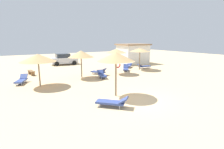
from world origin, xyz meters
TOP-DOWN VIEW (x-y plane):
  - ground_plane at (0.00, 0.00)m, footprint 80.00×80.00m
  - parasol_0 at (3.71, 8.19)m, footprint 2.38×2.38m
  - parasol_1 at (7.77, 8.87)m, footprint 2.61×2.61m
  - parasol_2 at (-0.50, 8.28)m, footprint 2.61×2.61m
  - parasol_3 at (-4.81, 7.01)m, footprint 2.98×2.98m
  - parasol_4 at (-0.65, 1.41)m, footprint 2.58×2.58m
  - lounger_0 at (1.77, 8.78)m, footprint 1.41×1.95m
  - lounger_1 at (7.63, 11.03)m, footprint 1.87×1.74m
  - lounger_2 at (1.28, 7.17)m, footprint 1.08×1.99m
  - lounger_3 at (-6.10, 8.83)m, footprint 1.32×1.98m
  - lounger_4 at (-1.94, -0.26)m, footprint 1.80×1.80m
  - lounger_5 at (5.68, 9.02)m, footprint 1.61×1.89m
  - lounger_6 at (8.96, 9.33)m, footprint 1.95×0.77m
  - bench_0 at (-4.84, 12.47)m, footprint 0.64×1.54m
  - parked_car at (0.63, 18.57)m, footprint 4.08×2.13m
  - beach_cabana at (10.65, 14.04)m, footprint 4.76×3.81m

SIDE VIEW (x-z plane):
  - ground_plane at x=0.00m, z-range 0.00..0.00m
  - lounger_1 at x=7.63m, z-range 0.00..0.61m
  - lounger_6 at x=8.96m, z-range -0.01..0.63m
  - lounger_4 at x=-1.94m, z-range -0.02..0.65m
  - lounger_2 at x=1.28m, z-range -0.04..0.67m
  - lounger_3 at x=-6.10m, z-range -0.05..0.69m
  - lounger_5 at x=5.68m, z-range -0.06..0.71m
  - lounger_0 at x=1.77m, z-range -0.07..0.71m
  - bench_0 at x=-4.84m, z-range 0.10..0.59m
  - parked_car at x=0.63m, z-range -0.04..1.68m
  - beach_cabana at x=10.65m, z-range 0.02..3.21m
  - parasol_3 at x=-4.81m, z-range 1.04..3.80m
  - parasol_2 at x=-0.50m, z-range 1.06..3.87m
  - parasol_1 at x=7.77m, z-range 1.16..3.98m
  - parasol_0 at x=3.71m, z-range 1.15..4.01m
  - parasol_4 at x=-0.65m, z-range 1.23..4.34m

